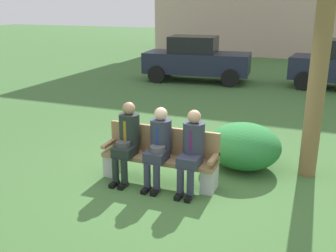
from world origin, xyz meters
name	(u,v)px	position (x,y,z in m)	size (l,w,h in m)	color
ground_plane	(176,181)	(0.00, 0.00, 0.00)	(80.00, 80.00, 0.00)	#3F6933
park_bench	(160,157)	(-0.26, -0.07, 0.42)	(1.91, 0.44, 0.90)	#99754C
seated_man_left	(127,138)	(-0.79, -0.20, 0.73)	(0.34, 0.72, 1.31)	#1E2823
seated_man_middle	(159,143)	(-0.22, -0.20, 0.71)	(0.34, 0.72, 1.27)	#2D3342
seated_man_right	(192,147)	(0.32, -0.19, 0.72)	(0.34, 0.72, 1.28)	#2D3342
shrub_near_bench	(244,146)	(0.92, 0.98, 0.41)	(1.30, 1.20, 0.82)	#297937
parked_car_near	(196,59)	(-2.34, 8.47, 0.84)	(4.03, 2.02, 1.68)	#1E2338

